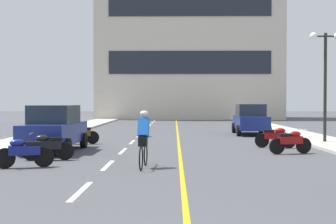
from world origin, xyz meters
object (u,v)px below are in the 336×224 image
at_px(motorcycle_5, 291,141).
at_px(motorcycle_7, 80,134).
at_px(motorcycle_4, 48,146).
at_px(motorcycle_3, 24,152).
at_px(parked_car_near, 54,128).
at_px(cyclist_rider, 143,138).
at_px(parked_car_mid, 250,119).
at_px(motorcycle_6, 276,137).
at_px(street_lamp_mid, 325,62).

bearing_deg(motorcycle_5, motorcycle_7, 156.86).
bearing_deg(motorcycle_4, motorcycle_3, -97.33).
distance_m(parked_car_near, cyclist_rider, 5.71).
bearing_deg(motorcycle_5, motorcycle_3, -157.31).
relative_size(motorcycle_3, motorcycle_4, 0.98).
bearing_deg(cyclist_rider, motorcycle_5, 34.10).
bearing_deg(motorcycle_5, parked_car_near, 175.67).
height_order(parked_car_near, parked_car_mid, same).
xyz_separation_m(parked_car_mid, motorcycle_7, (-8.91, -6.35, -0.44)).
relative_size(parked_car_mid, cyclist_rider, 2.40).
xyz_separation_m(motorcycle_5, motorcycle_6, (-0.08, 2.15, 0.00)).
distance_m(motorcycle_5, motorcycle_6, 2.15).
bearing_deg(motorcycle_6, parked_car_near, -170.78).
relative_size(parked_car_near, parked_car_mid, 0.99).
bearing_deg(parked_car_mid, motorcycle_5, -91.13).
bearing_deg(cyclist_rider, parked_car_mid, 68.11).
bearing_deg(motorcycle_3, motorcycle_5, 22.69).
xyz_separation_m(motorcycle_3, motorcycle_5, (8.82, 3.69, 0.00)).
xyz_separation_m(street_lamp_mid, motorcycle_5, (-2.60, -3.95, -3.34)).
relative_size(street_lamp_mid, motorcycle_3, 3.05).
height_order(parked_car_mid, motorcycle_3, parked_car_mid).
relative_size(motorcycle_3, motorcycle_5, 0.99).
xyz_separation_m(street_lamp_mid, motorcycle_7, (-11.30, -0.23, -3.34)).
height_order(parked_car_mid, motorcycle_4, parked_car_mid).
relative_size(parked_car_mid, motorcycle_4, 2.51).
xyz_separation_m(motorcycle_3, motorcycle_7, (0.11, 7.41, 0.00)).
distance_m(motorcycle_6, motorcycle_7, 8.77).
height_order(motorcycle_3, motorcycle_6, same).
distance_m(parked_car_near, motorcycle_6, 9.13).
bearing_deg(street_lamp_mid, cyclist_rider, -136.30).
relative_size(motorcycle_4, motorcycle_7, 1.02).
bearing_deg(street_lamp_mid, parked_car_near, -164.38).
xyz_separation_m(parked_car_mid, cyclist_rider, (-5.49, -13.65, -0.03)).
distance_m(motorcycle_3, cyclist_rider, 3.56).
bearing_deg(motorcycle_7, cyclist_rider, -64.89).
relative_size(motorcycle_5, motorcycle_7, 1.00).
bearing_deg(motorcycle_6, parked_car_mid, 87.96).
height_order(street_lamp_mid, motorcycle_4, street_lamp_mid).
relative_size(parked_car_near, cyclist_rider, 2.39).
bearing_deg(motorcycle_7, motorcycle_3, -90.83).
xyz_separation_m(motorcycle_6, motorcycle_7, (-8.63, 1.57, 0.00)).
distance_m(motorcycle_3, motorcycle_6, 10.50).
bearing_deg(parked_car_near, motorcycle_6, 9.22).
height_order(motorcycle_3, motorcycle_5, same).
distance_m(parked_car_near, motorcycle_5, 9.12).
bearing_deg(motorcycle_3, motorcycle_7, 89.17).
distance_m(motorcycle_6, cyclist_rider, 7.75).
relative_size(street_lamp_mid, motorcycle_7, 3.02).
xyz_separation_m(street_lamp_mid, motorcycle_4, (-11.19, -5.94, -3.34)).
height_order(street_lamp_mid, motorcycle_7, street_lamp_mid).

